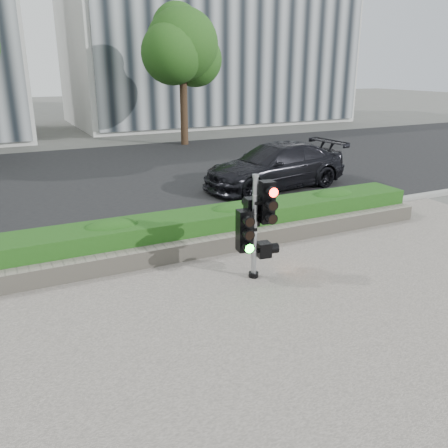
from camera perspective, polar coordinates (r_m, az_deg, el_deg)
The scene contains 10 objects.
ground at distance 7.86m, azimuth 0.23°, elevation -9.17°, with size 120.00×120.00×0.00m, color #51514C.
sidewalk at distance 6.07m, azimuth 11.46°, elevation -18.70°, with size 16.00×11.00×0.03m, color #9E9389.
road at distance 16.92m, azimuth -15.18°, elevation 5.37°, with size 60.00×13.00×0.02m, color black.
curb at distance 10.52m, azimuth -7.48°, elevation -1.67°, with size 60.00×0.25×0.12m, color gray.
stone_wall at distance 9.37m, azimuth -4.99°, elevation -3.22°, with size 12.00×0.32×0.34m, color gray.
hedge at distance 9.88m, azimuth -6.40°, elevation -1.05°, with size 12.00×1.00×0.68m, color #307724.
building_right at distance 34.36m, azimuth -2.20°, elevation 22.32°, with size 18.00×10.00×12.00m, color #B7B7B2.
tree_right at distance 23.44m, azimuth -5.13°, elevation 20.39°, with size 4.10×3.58×6.53m.
traffic_signal at distance 8.28m, azimuth 3.80°, elevation 0.32°, with size 0.67×0.52×1.89m.
car_dark at distance 14.93m, azimuth 6.17°, elevation 6.97°, with size 1.93×4.74×1.37m, color black.
Camera 1 is at (-3.12, -6.23, 3.64)m, focal length 38.00 mm.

